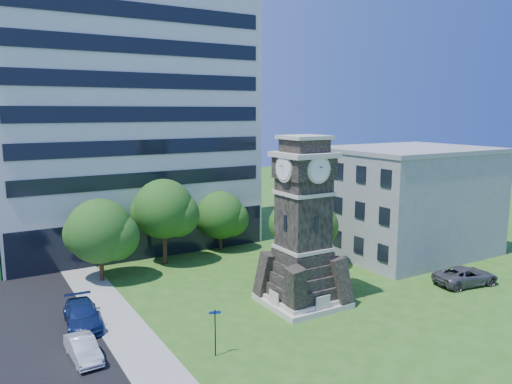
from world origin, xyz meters
TOP-DOWN VIEW (x-y plane):
  - ground at (0.00, 0.00)m, footprint 160.00×160.00m
  - sidewalk at (-9.50, 5.00)m, footprint 3.00×70.00m
  - clock_tower at (3.00, 2.00)m, footprint 5.40×5.40m
  - office_tall at (-3.20, 25.84)m, footprint 26.20×15.11m
  - office_low at (19.97, 8.00)m, footprint 15.20×12.20m
  - car_street_mid at (-12.55, 1.49)m, footprint 1.54×3.89m
  - car_street_north at (-11.65, 6.12)m, footprint 2.49×5.27m
  - car_east_lot at (16.72, -1.51)m, footprint 5.67×3.28m
  - park_bench at (5.14, 0.58)m, footprint 2.03×0.54m
  - street_sign at (-5.94, -1.94)m, footprint 0.67×0.07m
  - tree_nw at (-8.34, 14.35)m, footprint 5.86×5.33m
  - tree_nc at (-2.17, 16.19)m, footprint 5.95×5.41m
  - tree_ne at (4.30, 17.79)m, footprint 5.31×4.83m
  - tree_east at (7.76, 8.52)m, footprint 5.84×5.31m

SIDE VIEW (x-z plane):
  - ground at x=0.00m, z-range 0.00..0.00m
  - sidewalk at x=-9.50m, z-range 0.00..0.06m
  - park_bench at x=5.14m, z-range 0.03..1.08m
  - car_street_mid at x=-12.55m, z-range 0.00..1.26m
  - car_street_north at x=-11.65m, z-range 0.00..1.48m
  - car_east_lot at x=16.72m, z-range 0.00..1.49m
  - street_sign at x=-5.94m, z-range 0.35..3.14m
  - tree_ne at x=4.30m, z-range 0.45..6.48m
  - tree_nw at x=-8.34m, z-range 0.61..7.52m
  - tree_east at x=7.76m, z-range 0.69..7.74m
  - tree_nc at x=-2.17m, z-range 1.02..8.88m
  - office_low at x=19.97m, z-range 0.01..10.41m
  - clock_tower at x=3.00m, z-range -0.83..11.39m
  - office_tall at x=-3.20m, z-range -0.08..28.52m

